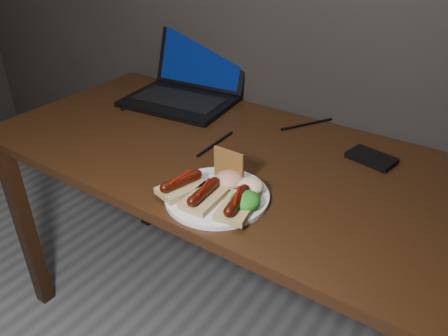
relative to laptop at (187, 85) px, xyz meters
name	(u,v)px	position (x,y,z in m)	size (l,w,h in m)	color
desk	(220,174)	(0.32, -0.25, -0.14)	(1.40, 0.70, 0.75)	#361C0D
laptop	(187,85)	(0.00, 0.00, 0.00)	(0.41, 0.39, 0.25)	black
hard_drive	(371,158)	(0.71, -0.08, -0.04)	(0.13, 0.08, 0.02)	black
desk_cables	(248,127)	(0.32, -0.09, -0.05)	(0.88, 0.48, 0.01)	black
plate	(217,196)	(0.46, -0.47, -0.05)	(0.25, 0.25, 0.01)	white
bread_sausage_left	(182,185)	(0.38, -0.50, -0.02)	(0.10, 0.13, 0.04)	tan
bread_sausage_center	(204,196)	(0.45, -0.51, -0.02)	(0.08, 0.12, 0.04)	tan
bread_sausage_right	(237,204)	(0.54, -0.50, -0.02)	(0.09, 0.13, 0.04)	tan
crispbread	(229,165)	(0.45, -0.40, 0.00)	(0.09, 0.01, 0.09)	#965529
salad_greens	(245,200)	(0.55, -0.47, -0.02)	(0.07, 0.07, 0.04)	#185A12
salsa_mound	(229,180)	(0.47, -0.42, -0.02)	(0.07, 0.07, 0.04)	maroon
coleslaw_mound	(251,186)	(0.52, -0.41, -0.02)	(0.06, 0.06, 0.04)	white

